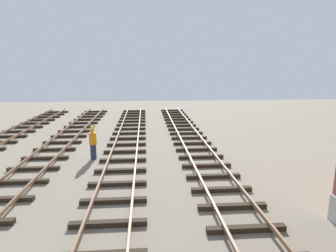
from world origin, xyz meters
TOP-DOWN VIEW (x-y plane):
  - track_worker_foreground at (-5.26, 14.07)m, footprint 0.40×0.40m

SIDE VIEW (x-z plane):
  - track_worker_foreground at x=-5.26m, z-range -0.01..1.86m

